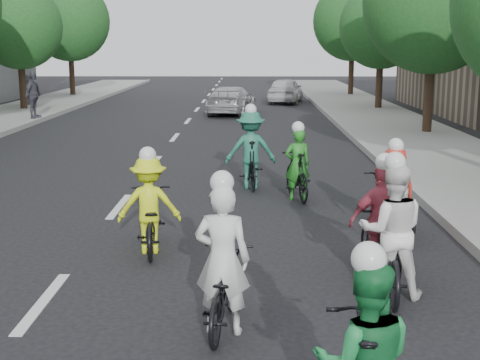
{
  "coord_description": "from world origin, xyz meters",
  "views": [
    {
      "loc": [
        2.56,
        -7.79,
        3.14
      ],
      "look_at": [
        2.42,
        2.75,
        1.0
      ],
      "focal_mm": 50.0,
      "sensor_mm": 36.0,
      "label": 1
    }
  ],
  "objects_px": {
    "cyclist_2": "(150,213)",
    "cyclist_6": "(390,245)",
    "cyclist_4": "(392,200)",
    "spectator_2": "(27,90)",
    "cyclist_5": "(297,171)",
    "spectator_1": "(33,95)",
    "follow_car_lead": "(231,100)",
    "cyclist_0": "(223,279)",
    "follow_car_trail": "(285,90)",
    "cyclist_3": "(381,232)",
    "cyclist_7": "(251,155)"
  },
  "relations": [
    {
      "from": "cyclist_2",
      "to": "cyclist_6",
      "type": "xyz_separation_m",
      "value": [
        3.32,
        -1.78,
        0.06
      ]
    },
    {
      "from": "cyclist_4",
      "to": "spectator_2",
      "type": "xyz_separation_m",
      "value": [
        -13.62,
        22.86,
        0.32
      ]
    },
    {
      "from": "cyclist_5",
      "to": "spectator_1",
      "type": "xyz_separation_m",
      "value": [
        -9.85,
        13.85,
        0.53
      ]
    },
    {
      "from": "cyclist_4",
      "to": "spectator_2",
      "type": "relative_size",
      "value": 1.3
    },
    {
      "from": "cyclist_5",
      "to": "follow_car_lead",
      "type": "height_order",
      "value": "cyclist_5"
    },
    {
      "from": "spectator_1",
      "to": "cyclist_6",
      "type": "bearing_deg",
      "value": -140.63
    },
    {
      "from": "follow_car_lead",
      "to": "spectator_2",
      "type": "xyz_separation_m",
      "value": [
        -10.4,
        3.12,
        0.27
      ]
    },
    {
      "from": "cyclist_0",
      "to": "cyclist_6",
      "type": "height_order",
      "value": "cyclist_6"
    },
    {
      "from": "cyclist_4",
      "to": "spectator_1",
      "type": "distance_m",
      "value": 19.94
    },
    {
      "from": "cyclist_2",
      "to": "spectator_2",
      "type": "xyz_separation_m",
      "value": [
        -9.69,
        23.88,
        0.3
      ]
    },
    {
      "from": "cyclist_0",
      "to": "follow_car_trail",
      "type": "xyz_separation_m",
      "value": [
        2.27,
        29.66,
        0.1
      ]
    },
    {
      "from": "follow_car_trail",
      "to": "spectator_2",
      "type": "relative_size",
      "value": 2.68
    },
    {
      "from": "follow_car_trail",
      "to": "spectator_2",
      "type": "bearing_deg",
      "value": 22.93
    },
    {
      "from": "cyclist_2",
      "to": "cyclist_5",
      "type": "distance_m",
      "value": 4.41
    },
    {
      "from": "spectator_1",
      "to": "cyclist_5",
      "type": "bearing_deg",
      "value": -134.17
    },
    {
      "from": "cyclist_3",
      "to": "spectator_2",
      "type": "distance_m",
      "value": 28.18
    },
    {
      "from": "cyclist_2",
      "to": "cyclist_7",
      "type": "distance_m",
      "value": 4.94
    },
    {
      "from": "cyclist_5",
      "to": "cyclist_6",
      "type": "distance_m",
      "value": 5.45
    },
    {
      "from": "follow_car_lead",
      "to": "spectator_1",
      "type": "bearing_deg",
      "value": 31.4
    },
    {
      "from": "follow_car_trail",
      "to": "spectator_2",
      "type": "height_order",
      "value": "spectator_2"
    },
    {
      "from": "cyclist_4",
      "to": "cyclist_3",
      "type": "bearing_deg",
      "value": 64.16
    },
    {
      "from": "spectator_1",
      "to": "spectator_2",
      "type": "distance_m",
      "value": 6.84
    },
    {
      "from": "cyclist_2",
      "to": "cyclist_3",
      "type": "xyz_separation_m",
      "value": [
        3.33,
        -1.11,
        0.04
      ]
    },
    {
      "from": "cyclist_3",
      "to": "cyclist_7",
      "type": "xyz_separation_m",
      "value": [
        -1.77,
        5.8,
        0.09
      ]
    },
    {
      "from": "follow_car_lead",
      "to": "follow_car_trail",
      "type": "relative_size",
      "value": 1.09
    },
    {
      "from": "cyclist_0",
      "to": "cyclist_7",
      "type": "height_order",
      "value": "cyclist_7"
    },
    {
      "from": "cyclist_2",
      "to": "cyclist_3",
      "type": "bearing_deg",
      "value": 155.18
    },
    {
      "from": "cyclist_3",
      "to": "follow_car_lead",
      "type": "bearing_deg",
      "value": -91.29
    },
    {
      "from": "cyclist_3",
      "to": "follow_car_lead",
      "type": "distance_m",
      "value": 22.03
    },
    {
      "from": "cyclist_7",
      "to": "cyclist_6",
      "type": "bearing_deg",
      "value": 99.26
    },
    {
      "from": "spectator_1",
      "to": "spectator_2",
      "type": "height_order",
      "value": "spectator_1"
    },
    {
      "from": "cyclist_0",
      "to": "cyclist_5",
      "type": "relative_size",
      "value": 1.08
    },
    {
      "from": "spectator_2",
      "to": "follow_car_trail",
      "type": "bearing_deg",
      "value": -72.55
    },
    {
      "from": "spectator_1",
      "to": "spectator_2",
      "type": "relative_size",
      "value": 1.27
    },
    {
      "from": "cyclist_4",
      "to": "follow_car_lead",
      "type": "distance_m",
      "value": 20.0
    },
    {
      "from": "cyclist_0",
      "to": "cyclist_6",
      "type": "distance_m",
      "value": 2.36
    },
    {
      "from": "spectator_2",
      "to": "follow_car_lead",
      "type": "bearing_deg",
      "value": -101.61
    },
    {
      "from": "cyclist_4",
      "to": "cyclist_0",
      "type": "bearing_deg",
      "value": 45.34
    },
    {
      "from": "cyclist_7",
      "to": "cyclist_0",
      "type": "bearing_deg",
      "value": 81.6
    },
    {
      "from": "cyclist_5",
      "to": "follow_car_trail",
      "type": "bearing_deg",
      "value": -103.81
    },
    {
      "from": "spectator_2",
      "to": "spectator_1",
      "type": "bearing_deg",
      "value": -154.8
    },
    {
      "from": "cyclist_0",
      "to": "cyclist_2",
      "type": "height_order",
      "value": "cyclist_0"
    },
    {
      "from": "spectator_2",
      "to": "cyclist_3",
      "type": "bearing_deg",
      "value": -147.41
    },
    {
      "from": "cyclist_4",
      "to": "follow_car_lead",
      "type": "relative_size",
      "value": 0.45
    },
    {
      "from": "cyclist_3",
      "to": "cyclist_5",
      "type": "relative_size",
      "value": 1.02
    },
    {
      "from": "cyclist_0",
      "to": "spectator_2",
      "type": "bearing_deg",
      "value": -60.26
    },
    {
      "from": "cyclist_2",
      "to": "cyclist_4",
      "type": "bearing_deg",
      "value": -171.79
    },
    {
      "from": "cyclist_5",
      "to": "follow_car_trail",
      "type": "distance_m",
      "value": 23.18
    },
    {
      "from": "cyclist_5",
      "to": "spectator_1",
      "type": "height_order",
      "value": "spectator_1"
    },
    {
      "from": "cyclist_0",
      "to": "cyclist_5",
      "type": "distance_m",
      "value": 6.63
    }
  ]
}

